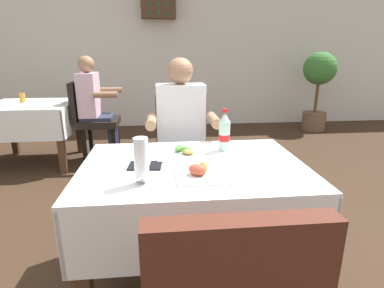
% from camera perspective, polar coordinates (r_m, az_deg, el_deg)
% --- Properties ---
extents(ground_plane, '(11.00, 11.00, 0.00)m').
position_cam_1_polar(ground_plane, '(1.93, 0.48, -25.34)').
color(ground_plane, '#382619').
extents(back_wall, '(11.00, 0.12, 2.88)m').
position_cam_1_polar(back_wall, '(5.56, -4.35, 18.38)').
color(back_wall, silver).
rests_on(back_wall, ground).
extents(main_dining_table, '(1.18, 0.83, 0.73)m').
position_cam_1_polar(main_dining_table, '(1.67, 0.35, -9.16)').
color(main_dining_table, white).
rests_on(main_dining_table, ground).
extents(chair_far_diner_seat, '(0.44, 0.50, 0.97)m').
position_cam_1_polar(chair_far_diner_seat, '(2.42, -1.68, -0.86)').
color(chair_far_diner_seat, '#4C2319').
rests_on(chair_far_diner_seat, ground).
extents(seated_diner_far, '(0.50, 0.46, 1.26)m').
position_cam_1_polar(seated_diner_far, '(2.27, -2.02, 2.06)').
color(seated_diner_far, '#282D42').
rests_on(seated_diner_far, ground).
extents(plate_near_camera, '(0.25, 0.25, 0.07)m').
position_cam_1_polar(plate_near_camera, '(1.45, 1.74, -5.36)').
color(plate_near_camera, white).
rests_on(plate_near_camera, main_dining_table).
extents(plate_far_diner, '(0.26, 0.26, 0.05)m').
position_cam_1_polar(plate_far_diner, '(1.74, -1.90, -1.60)').
color(plate_far_diner, white).
rests_on(plate_far_diner, main_dining_table).
extents(beer_glass_left, '(0.07, 0.07, 0.22)m').
position_cam_1_polar(beer_glass_left, '(1.35, -9.53, -3.03)').
color(beer_glass_left, white).
rests_on(beer_glass_left, main_dining_table).
extents(cola_bottle_primary, '(0.07, 0.07, 0.25)m').
position_cam_1_polar(cola_bottle_primary, '(1.80, 6.13, 2.12)').
color(cola_bottle_primary, silver).
rests_on(cola_bottle_primary, main_dining_table).
extents(napkin_cutlery_set, '(0.18, 0.19, 0.01)m').
position_cam_1_polar(napkin_cutlery_set, '(1.59, -8.85, -4.00)').
color(napkin_cutlery_set, black).
rests_on(napkin_cutlery_set, main_dining_table).
extents(background_dining_table, '(0.95, 0.87, 0.73)m').
position_cam_1_polar(background_dining_table, '(4.02, -27.94, 4.27)').
color(background_dining_table, white).
rests_on(background_dining_table, ground).
extents(background_chair_right, '(0.50, 0.44, 0.97)m').
position_cam_1_polar(background_chair_right, '(3.81, -18.39, 4.87)').
color(background_chair_right, black).
rests_on(background_chair_right, ground).
extents(background_patron, '(0.46, 0.50, 1.26)m').
position_cam_1_polar(background_patron, '(3.78, -17.88, 7.23)').
color(background_patron, '#282D42').
rests_on(background_patron, ground).
extents(background_table_tumbler, '(0.06, 0.06, 0.11)m').
position_cam_1_polar(background_table_tumbler, '(4.11, -29.37, 7.62)').
color(background_table_tumbler, '#C68928').
rests_on(background_table_tumbler, background_dining_table).
extents(potted_plant_corner, '(0.53, 0.53, 1.31)m').
position_cam_1_polar(potted_plant_corner, '(5.57, 22.75, 10.86)').
color(potted_plant_corner, brown).
rests_on(potted_plant_corner, ground).
extents(wall_bottle_rack, '(0.56, 0.21, 0.42)m').
position_cam_1_polar(wall_bottle_rack, '(5.44, -6.38, 24.65)').
color(wall_bottle_rack, '#472D1E').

